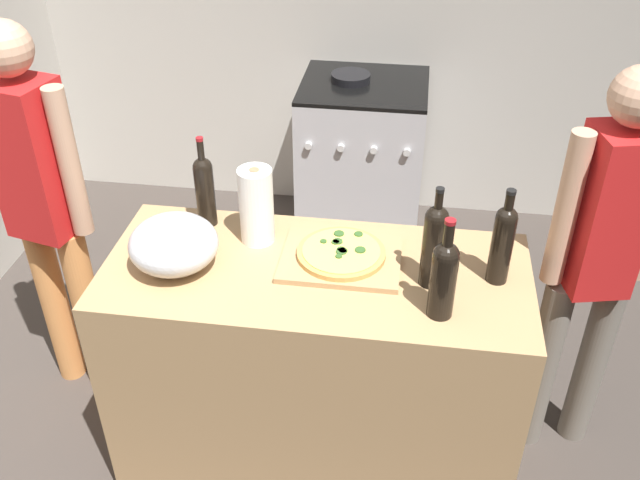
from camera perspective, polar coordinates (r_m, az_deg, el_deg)
name	(u,v)px	position (r m, az deg, el deg)	size (l,w,h in m)	color
ground_plane	(305,344)	(3.39, -1.21, -8.46)	(3.98, 3.26, 0.02)	#3F3833
counter	(316,367)	(2.62, -0.32, -10.29)	(1.42, 0.63, 0.90)	tan
cutting_board	(341,258)	(2.36, 1.72, -1.45)	(0.40, 0.32, 0.02)	tan
pizza	(341,253)	(2.35, 1.73, -1.02)	(0.30, 0.30, 0.03)	tan
mixing_bowl	(174,244)	(2.34, -11.77, -0.34)	(0.29, 0.29, 0.18)	#B2B2B7
paper_towel_roll	(256,206)	(2.40, -5.18, 2.77)	(0.12, 0.12, 0.28)	white
wine_bottle_green	(503,241)	(2.27, 14.58, -0.06)	(0.07, 0.07, 0.34)	black
wine_bottle_amber	(205,188)	(2.51, -9.33, 4.18)	(0.07, 0.07, 0.34)	black
wine_bottle_dark	(444,275)	(2.09, 9.99, -2.84)	(0.08, 0.08, 0.34)	black
wine_bottle_clear	(434,242)	(2.20, 9.24, -0.20)	(0.08, 0.08, 0.35)	black
stove	(361,162)	(3.89, 3.38, 6.31)	(0.65, 0.62, 0.96)	#B7B7BC
person_in_stripes	(43,200)	(2.84, -21.52, 3.06)	(0.39, 0.25, 1.61)	#D88C4C
person_in_red	(597,257)	(2.57, 21.49, -1.32)	(0.36, 0.24, 1.57)	slate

